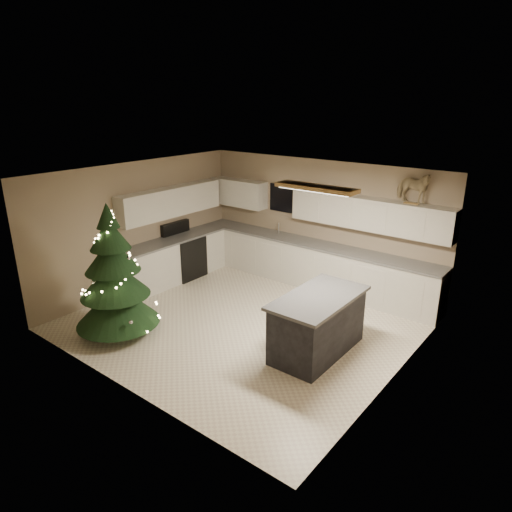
# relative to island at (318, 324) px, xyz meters

# --- Properties ---
(ground_plane) EXTENTS (5.50, 5.50, 0.00)m
(ground_plane) POSITION_rel_island_xyz_m (-1.53, 0.05, -0.48)
(ground_plane) COLOR beige
(room_shell) EXTENTS (5.52, 5.02, 2.61)m
(room_shell) POSITION_rel_island_xyz_m (-1.50, 0.05, 1.27)
(room_shell) COLOR gray
(room_shell) RESTS_ON ground_plane
(cabinetry) EXTENTS (5.50, 3.20, 2.00)m
(cabinetry) POSITION_rel_island_xyz_m (-2.44, 1.70, 0.28)
(cabinetry) COLOR silver
(cabinetry) RESTS_ON ground_plane
(island) EXTENTS (0.90, 1.70, 0.95)m
(island) POSITION_rel_island_xyz_m (0.00, 0.00, 0.00)
(island) COLOR black
(island) RESTS_ON ground_plane
(bar_stool) EXTENTS (0.35, 0.35, 0.67)m
(bar_stool) POSITION_rel_island_xyz_m (-0.48, -0.17, 0.02)
(bar_stool) COLOR olive
(bar_stool) RESTS_ON ground_plane
(christmas_tree) EXTENTS (1.41, 1.36, 2.26)m
(christmas_tree) POSITION_rel_island_xyz_m (-2.93, -1.55, 0.45)
(christmas_tree) COLOR #3F2816
(christmas_tree) RESTS_ON ground_plane
(toddler) EXTENTS (0.33, 0.32, 0.76)m
(toddler) POSITION_rel_island_xyz_m (-0.53, -0.28, -0.10)
(toddler) COLOR #1A2238
(toddler) RESTS_ON ground_plane
(rocking_horse) EXTENTS (0.67, 0.35, 0.56)m
(rocking_horse) POSITION_rel_island_xyz_m (0.41, 2.38, 1.81)
(rocking_horse) COLOR olive
(rocking_horse) RESTS_ON cabinetry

